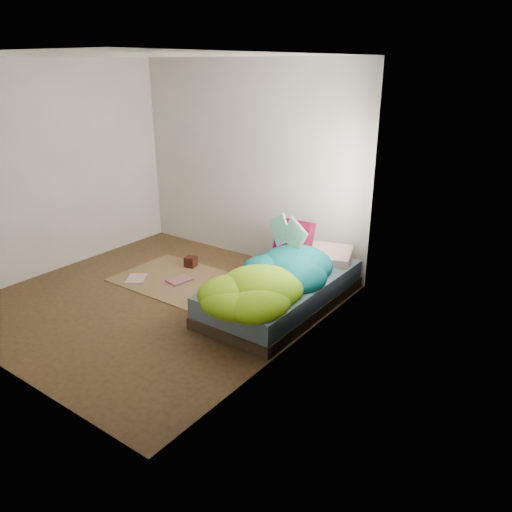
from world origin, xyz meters
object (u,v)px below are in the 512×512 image
at_px(open_book, 287,224).
at_px(floor_book_b, 174,278).
at_px(bed, 282,292).
at_px(wooden_box, 191,262).
at_px(floor_book_a, 127,279).
at_px(pillow_magenta, 294,238).

distance_m(open_book, floor_book_b, 1.62).
height_order(bed, wooden_box, bed).
relative_size(bed, open_book, 3.99).
height_order(open_book, floor_book_a, open_book).
distance_m(wooden_box, floor_book_a, 0.86).
height_order(pillow_magenta, open_book, open_book).
xyz_separation_m(open_book, floor_book_b, (-1.31, -0.52, -0.81)).
bearing_deg(bed, pillow_magenta, 111.72).
bearing_deg(floor_book_b, open_book, 31.72).
bearing_deg(open_book, floor_book_b, -142.94).
relative_size(bed, floor_book_a, 6.61).
relative_size(bed, pillow_magenta, 4.45).
height_order(open_book, floor_book_b, open_book).
relative_size(bed, wooden_box, 14.84).
xyz_separation_m(bed, floor_book_a, (-1.93, -0.55, -0.14)).
relative_size(open_book, wooden_box, 3.72).
bearing_deg(open_book, wooden_box, -160.61).
relative_size(pillow_magenta, floor_book_b, 1.56).
xyz_separation_m(wooden_box, floor_book_b, (0.11, -0.42, -0.05)).
height_order(bed, pillow_magenta, pillow_magenta).
bearing_deg(wooden_box, pillow_magenta, 16.55).
bearing_deg(open_book, bed, -48.12).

